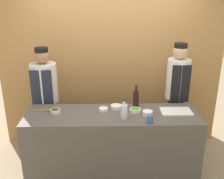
# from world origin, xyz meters

# --- Properties ---
(ground_plane) EXTENTS (14.00, 14.00, 0.00)m
(ground_plane) POSITION_xyz_m (0.00, 0.00, 0.00)
(ground_plane) COLOR tan
(cabinet_wall) EXTENTS (3.47, 0.18, 2.40)m
(cabinet_wall) POSITION_xyz_m (0.00, 1.03, 1.20)
(cabinet_wall) COLOR #B7844C
(cabinet_wall) RESTS_ON ground_plane
(counter) EXTENTS (2.20, 0.65, 0.94)m
(counter) POSITION_xyz_m (0.00, 0.00, 0.47)
(counter) COLOR #514C47
(counter) RESTS_ON ground_plane
(sauce_bowl_yellow) EXTENTS (0.13, 0.13, 0.06)m
(sauce_bowl_yellow) POSITION_xyz_m (0.44, -0.05, 0.98)
(sauce_bowl_yellow) COLOR white
(sauce_bowl_yellow) RESTS_ON counter
(sauce_bowl_green) EXTENTS (0.14, 0.14, 0.05)m
(sauce_bowl_green) POSITION_xyz_m (0.30, 0.05, 0.97)
(sauce_bowl_green) COLOR white
(sauce_bowl_green) RESTS_ON counter
(sauce_bowl_brown) EXTENTS (0.12, 0.12, 0.05)m
(sauce_bowl_brown) POSITION_xyz_m (-0.72, 0.04, 0.97)
(sauce_bowl_brown) COLOR white
(sauce_bowl_brown) RESTS_ON counter
(sauce_bowl_red) EXTENTS (0.12, 0.12, 0.04)m
(sauce_bowl_red) POSITION_xyz_m (-0.11, 0.09, 0.96)
(sauce_bowl_red) COLOR white
(sauce_bowl_red) RESTS_ON counter
(sauce_bowl_purple) EXTENTS (0.14, 0.14, 0.05)m
(sauce_bowl_purple) POSITION_xyz_m (0.06, 0.16, 0.97)
(sauce_bowl_purple) COLOR white
(sauce_bowl_purple) RESTS_ON counter
(cutting_board) EXTENTS (0.39, 0.25, 0.02)m
(cutting_board) POSITION_xyz_m (0.82, 0.03, 0.95)
(cutting_board) COLOR white
(cutting_board) RESTS_ON counter
(bottle_clear) EXTENTS (0.08, 0.08, 0.24)m
(bottle_clear) POSITION_xyz_m (0.14, -0.13, 1.04)
(bottle_clear) COLOR silver
(bottle_clear) RESTS_ON counter
(bottle_wine) EXTENTS (0.08, 0.08, 0.30)m
(bottle_wine) POSITION_xyz_m (0.32, 0.22, 1.06)
(bottle_wine) COLOR black
(bottle_wine) RESTS_ON counter
(cup_blue) EXTENTS (0.07, 0.07, 0.09)m
(cup_blue) POSITION_xyz_m (0.44, -0.24, 0.99)
(cup_blue) COLOR #386093
(cup_blue) RESTS_ON counter
(wooden_spoon) EXTENTS (0.22, 0.04, 0.02)m
(wooden_spoon) POSITION_xyz_m (-0.89, 0.11, 0.95)
(wooden_spoon) COLOR #B2844C
(wooden_spoon) RESTS_ON counter
(chef_left) EXTENTS (0.37, 0.37, 1.68)m
(chef_left) POSITION_xyz_m (-0.96, 0.57, 0.91)
(chef_left) COLOR #28282D
(chef_left) RESTS_ON ground_plane
(chef_right) EXTENTS (0.33, 0.33, 1.73)m
(chef_right) POSITION_xyz_m (0.96, 0.57, 0.95)
(chef_right) COLOR #28282D
(chef_right) RESTS_ON ground_plane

